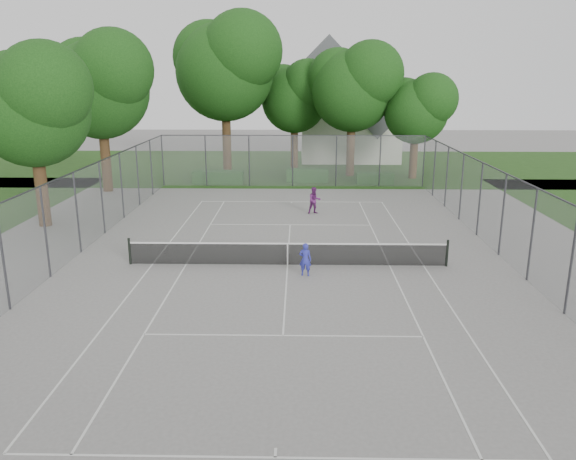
{
  "coord_description": "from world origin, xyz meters",
  "views": [
    {
      "loc": [
        0.45,
        -21.48,
        7.35
      ],
      "look_at": [
        0.0,
        1.0,
        1.2
      ],
      "focal_mm": 35.0,
      "sensor_mm": 36.0,
      "label": 1
    }
  ],
  "objects_px": {
    "girl_player": "(305,259)",
    "woman_player": "(314,200)",
    "house": "(350,112)",
    "tennis_net": "(288,253)"
  },
  "relations": [
    {
      "from": "girl_player",
      "to": "woman_player",
      "type": "height_order",
      "value": "woman_player"
    },
    {
      "from": "house",
      "to": "woman_player",
      "type": "bearing_deg",
      "value": -99.82
    },
    {
      "from": "tennis_net",
      "to": "girl_player",
      "type": "xyz_separation_m",
      "value": [
        0.7,
        -1.2,
        0.14
      ]
    },
    {
      "from": "tennis_net",
      "to": "woman_player",
      "type": "bearing_deg",
      "value": 81.65
    },
    {
      "from": "woman_player",
      "to": "tennis_net",
      "type": "bearing_deg",
      "value": -114.12
    },
    {
      "from": "girl_player",
      "to": "woman_player",
      "type": "distance_m",
      "value": 10.12
    },
    {
      "from": "tennis_net",
      "to": "girl_player",
      "type": "relative_size",
      "value": 9.95
    },
    {
      "from": "tennis_net",
      "to": "woman_player",
      "type": "height_order",
      "value": "woman_player"
    },
    {
      "from": "tennis_net",
      "to": "girl_player",
      "type": "bearing_deg",
      "value": -59.75
    },
    {
      "from": "house",
      "to": "girl_player",
      "type": "bearing_deg",
      "value": -97.78
    }
  ]
}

